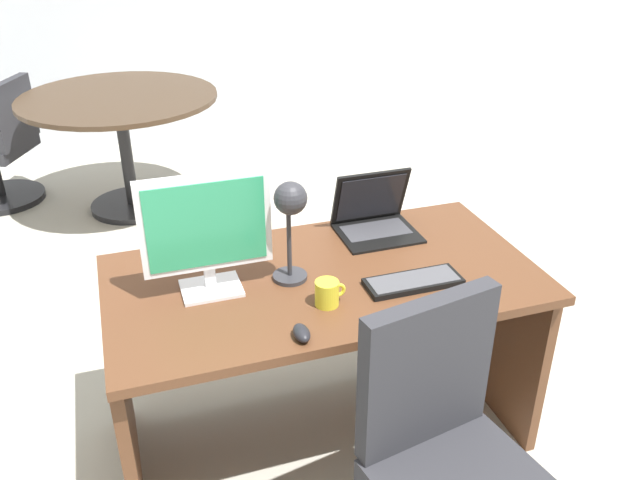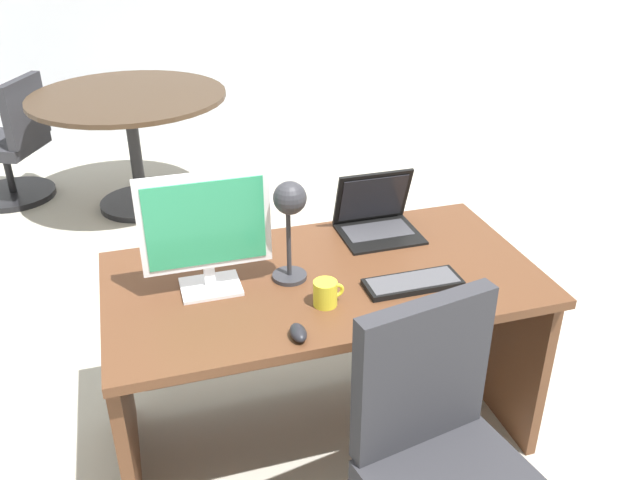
{
  "view_description": "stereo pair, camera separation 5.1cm",
  "coord_description": "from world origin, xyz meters",
  "px_view_note": "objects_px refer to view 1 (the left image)",
  "views": [
    {
      "loc": [
        -0.64,
        -1.89,
        1.94
      ],
      "look_at": [
        0.0,
        0.04,
        0.86
      ],
      "focal_mm": 37.33,
      "sensor_mm": 36.0,
      "label": 1
    },
    {
      "loc": [
        -0.59,
        -1.9,
        1.94
      ],
      "look_at": [
        0.0,
        0.04,
        0.86
      ],
      "focal_mm": 37.33,
      "sensor_mm": 36.0,
      "label": 2
    }
  ],
  "objects_px": {
    "desk": "(319,320)",
    "meeting_chair_near": "(0,155)",
    "coffee_mug": "(328,293)",
    "laptop": "(373,212)",
    "desk_lamp": "(290,211)",
    "keyboard": "(413,282)",
    "meeting_table": "(122,124)",
    "mouse": "(302,333)",
    "monitor": "(206,228)"
  },
  "relations": [
    {
      "from": "meeting_table",
      "to": "meeting_chair_near",
      "type": "relative_size",
      "value": 1.47
    },
    {
      "from": "monitor",
      "to": "coffee_mug",
      "type": "height_order",
      "value": "monitor"
    },
    {
      "from": "monitor",
      "to": "meeting_table",
      "type": "xyz_separation_m",
      "value": [
        -0.16,
        2.38,
        -0.38
      ]
    },
    {
      "from": "monitor",
      "to": "meeting_table",
      "type": "relative_size",
      "value": 0.34
    },
    {
      "from": "laptop",
      "to": "desk_lamp",
      "type": "distance_m",
      "value": 0.54
    },
    {
      "from": "monitor",
      "to": "laptop",
      "type": "bearing_deg",
      "value": 19.63
    },
    {
      "from": "desk",
      "to": "monitor",
      "type": "distance_m",
      "value": 0.6
    },
    {
      "from": "laptop",
      "to": "desk_lamp",
      "type": "bearing_deg",
      "value": -145.87
    },
    {
      "from": "desk_lamp",
      "to": "mouse",
      "type": "bearing_deg",
      "value": -101.08
    },
    {
      "from": "coffee_mug",
      "to": "desk_lamp",
      "type": "bearing_deg",
      "value": 112.6
    },
    {
      "from": "coffee_mug",
      "to": "meeting_table",
      "type": "relative_size",
      "value": 0.08
    },
    {
      "from": "meeting_chair_near",
      "to": "meeting_table",
      "type": "bearing_deg",
      "value": -25.59
    },
    {
      "from": "desk",
      "to": "meeting_table",
      "type": "relative_size",
      "value": 1.21
    },
    {
      "from": "mouse",
      "to": "meeting_chair_near",
      "type": "relative_size",
      "value": 0.1
    },
    {
      "from": "keyboard",
      "to": "coffee_mug",
      "type": "xyz_separation_m",
      "value": [
        -0.32,
        -0.02,
        0.03
      ]
    },
    {
      "from": "laptop",
      "to": "coffee_mug",
      "type": "distance_m",
      "value": 0.57
    },
    {
      "from": "monitor",
      "to": "mouse",
      "type": "bearing_deg",
      "value": -59.48
    },
    {
      "from": "desk",
      "to": "coffee_mug",
      "type": "bearing_deg",
      "value": -101.58
    },
    {
      "from": "desk_lamp",
      "to": "desk",
      "type": "bearing_deg",
      "value": 25.5
    },
    {
      "from": "mouse",
      "to": "meeting_table",
      "type": "xyz_separation_m",
      "value": [
        -0.37,
        2.74,
        -0.17
      ]
    },
    {
      "from": "laptop",
      "to": "mouse",
      "type": "xyz_separation_m",
      "value": [
        -0.48,
        -0.6,
        -0.05
      ]
    },
    {
      "from": "mouse",
      "to": "laptop",
      "type": "bearing_deg",
      "value": 51.48
    },
    {
      "from": "desk_lamp",
      "to": "meeting_table",
      "type": "height_order",
      "value": "desk_lamp"
    },
    {
      "from": "monitor",
      "to": "desk_lamp",
      "type": "xyz_separation_m",
      "value": [
        0.27,
        -0.04,
        0.04
      ]
    },
    {
      "from": "keyboard",
      "to": "coffee_mug",
      "type": "bearing_deg",
      "value": -175.72
    },
    {
      "from": "desk",
      "to": "meeting_chair_near",
      "type": "xyz_separation_m",
      "value": [
        -1.36,
        2.75,
        -0.17
      ]
    },
    {
      "from": "keyboard",
      "to": "mouse",
      "type": "distance_m",
      "value": 0.48
    },
    {
      "from": "meeting_table",
      "to": "meeting_chair_near",
      "type": "height_order",
      "value": "meeting_chair_near"
    },
    {
      "from": "desk",
      "to": "meeting_table",
      "type": "distance_m",
      "value": 2.43
    },
    {
      "from": "desk",
      "to": "laptop",
      "type": "height_order",
      "value": "laptop"
    },
    {
      "from": "laptop",
      "to": "meeting_table",
      "type": "height_order",
      "value": "laptop"
    },
    {
      "from": "desk_lamp",
      "to": "coffee_mug",
      "type": "bearing_deg",
      "value": -67.4
    },
    {
      "from": "desk_lamp",
      "to": "meeting_chair_near",
      "type": "distance_m",
      "value": 3.14
    },
    {
      "from": "monitor",
      "to": "coffee_mug",
      "type": "xyz_separation_m",
      "value": [
        0.34,
        -0.21,
        -0.19
      ]
    },
    {
      "from": "mouse",
      "to": "meeting_table",
      "type": "distance_m",
      "value": 2.77
    },
    {
      "from": "meeting_table",
      "to": "coffee_mug",
      "type": "bearing_deg",
      "value": -78.93
    },
    {
      "from": "meeting_table",
      "to": "meeting_chair_near",
      "type": "xyz_separation_m",
      "value": [
        -0.8,
        0.39,
        -0.25
      ]
    },
    {
      "from": "desk_lamp",
      "to": "coffee_mug",
      "type": "distance_m",
      "value": 0.29
    },
    {
      "from": "desk",
      "to": "meeting_chair_near",
      "type": "bearing_deg",
      "value": 116.28
    },
    {
      "from": "laptop",
      "to": "meeting_chair_near",
      "type": "height_order",
      "value": "laptop"
    },
    {
      "from": "meeting_table",
      "to": "monitor",
      "type": "bearing_deg",
      "value": -86.08
    },
    {
      "from": "monitor",
      "to": "keyboard",
      "type": "relative_size",
      "value": 1.27
    },
    {
      "from": "mouse",
      "to": "desk_lamp",
      "type": "height_order",
      "value": "desk_lamp"
    },
    {
      "from": "keyboard",
      "to": "meeting_chair_near",
      "type": "bearing_deg",
      "value": 118.9
    },
    {
      "from": "keyboard",
      "to": "coffee_mug",
      "type": "height_order",
      "value": "coffee_mug"
    },
    {
      "from": "laptop",
      "to": "meeting_table",
      "type": "bearing_deg",
      "value": 111.74
    },
    {
      "from": "keyboard",
      "to": "meeting_table",
      "type": "distance_m",
      "value": 2.7
    },
    {
      "from": "desk",
      "to": "laptop",
      "type": "bearing_deg",
      "value": 37.11
    },
    {
      "from": "desk",
      "to": "desk_lamp",
      "type": "bearing_deg",
      "value": -154.5
    },
    {
      "from": "desk",
      "to": "keyboard",
      "type": "relative_size",
      "value": 4.51
    }
  ]
}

